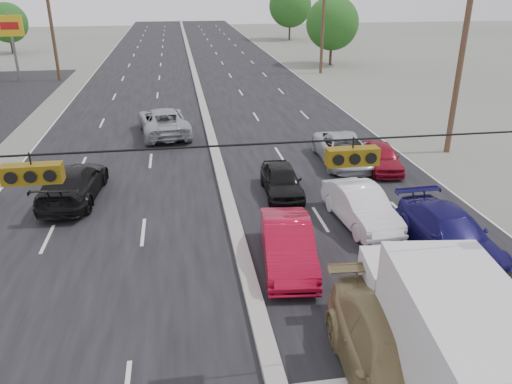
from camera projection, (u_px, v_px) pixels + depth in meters
ground at (274, 378)px, 11.76m from camera, size 200.00×200.00×0.00m
road_surface at (201, 99)px, 39.00m from camera, size 20.00×160.00×0.02m
center_median at (201, 98)px, 38.96m from camera, size 0.50×160.00×0.20m
utility_pole_left_c at (51, 23)px, 44.26m from camera, size 1.60×0.30×10.00m
utility_pole_right_b at (462, 56)px, 25.19m from camera, size 1.60×0.30×10.00m
utility_pole_right_c at (323, 19)px, 47.88m from camera, size 1.60×0.30×10.00m
traffic_signals at (347, 155)px, 9.81m from camera, size 25.00×0.30×0.54m
pole_sign_far at (11, 32)px, 44.03m from camera, size 2.20×0.25×6.00m
tree_left_far at (7, 23)px, 61.59m from camera, size 4.80×4.80×6.12m
tree_right_mid at (332, 23)px, 53.09m from camera, size 5.60×5.60×7.14m
tree_right_far at (290, 6)px, 75.69m from camera, size 6.40×6.40×8.16m
box_truck at (444, 338)px, 10.67m from camera, size 2.90×6.39×3.13m
tan_sedan at (400, 363)px, 11.02m from camera, size 2.82×6.08×1.72m
red_sedan at (288, 245)px, 16.15m from camera, size 2.05×4.63×1.48m
queue_car_a at (282, 181)px, 21.53m from camera, size 1.68×3.90×1.31m
queue_car_b at (361, 207)px, 18.86m from camera, size 1.95×4.55×1.46m
queue_car_c at (344, 150)px, 25.20m from camera, size 2.59×5.23×1.42m
queue_car_d at (450, 234)px, 16.89m from camera, size 2.25×5.13×1.46m
queue_car_e at (381, 157)px, 24.40m from camera, size 1.97×3.94×1.29m
oncoming_near at (73, 183)px, 20.97m from camera, size 2.55×5.38×1.51m
oncoming_far at (164, 122)px, 29.87m from camera, size 3.41×6.10×1.61m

